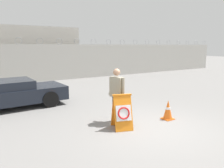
{
  "coord_description": "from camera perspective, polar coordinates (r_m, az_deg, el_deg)",
  "views": [
    {
      "loc": [
        -4.58,
        -4.88,
        2.57
      ],
      "look_at": [
        -0.09,
        2.42,
        1.05
      ],
      "focal_mm": 35.0,
      "sensor_mm": 36.0,
      "label": 1
    }
  ],
  "objects": [
    {
      "name": "ground_plane",
      "position": [
        7.17,
        11.04,
        -11.18
      ],
      "size": [
        90.0,
        90.0,
        0.0
      ],
      "primitive_type": "plane",
      "color": "gray"
    },
    {
      "name": "perimeter_wall",
      "position": [
        16.72,
        -15.68,
        5.43
      ],
      "size": [
        36.0,
        0.3,
        3.11
      ],
      "color": "beige",
      "rests_on": "ground_plane"
    },
    {
      "name": "building_block",
      "position": [
        21.61,
        -21.32,
        7.95
      ],
      "size": [
        7.46,
        6.56,
        4.09
      ],
      "color": "beige",
      "rests_on": "ground_plane"
    },
    {
      "name": "barricade_sign",
      "position": [
        6.83,
        2.69,
        -7.22
      ],
      "size": [
        0.73,
        0.78,
        1.1
      ],
      "rotation": [
        0.0,
        0.0,
        -0.31
      ],
      "color": "orange",
      "rests_on": "ground_plane"
    },
    {
      "name": "security_guard",
      "position": [
        7.31,
        1.24,
        -2.16
      ],
      "size": [
        0.36,
        0.7,
        1.82
      ],
      "rotation": [
        0.0,
        0.0,
        1.89
      ],
      "color": "black",
      "rests_on": "ground_plane"
    },
    {
      "name": "traffic_cone_near",
      "position": [
        7.97,
        14.41,
        -6.54
      ],
      "size": [
        0.37,
        0.37,
        0.69
      ],
      "color": "orange",
      "rests_on": "ground_plane"
    },
    {
      "name": "parked_car_front_coupe",
      "position": [
        10.01,
        -24.99,
        -2.24
      ],
      "size": [
        4.41,
        2.09,
        1.16
      ],
      "rotation": [
        0.0,
        0.0,
        0.05
      ],
      "color": "black",
      "rests_on": "ground_plane"
    }
  ]
}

